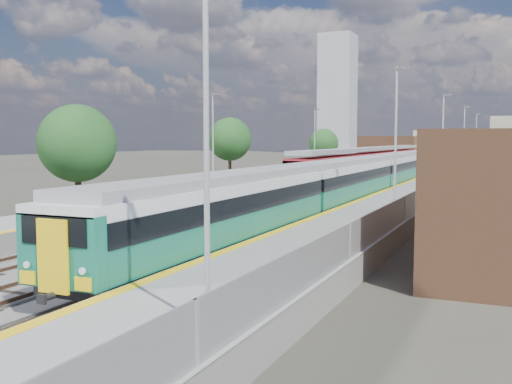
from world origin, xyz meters
The scene contains 11 objects.
ground centered at (0.00, 50.00, 0.00)m, with size 320.00×320.00×0.00m, color #47443A.
ballast_bed centered at (-2.25, 52.50, 0.03)m, with size 10.50×155.00×0.06m, color #565451.
tracks centered at (-1.65, 54.18, 0.11)m, with size 8.96×160.00×0.17m.
platform_right centered at (5.28, 52.49, 0.54)m, with size 4.70×155.00×8.52m.
platform_left centered at (-9.05, 52.49, 0.52)m, with size 4.30×155.00×8.52m.
buildings centered at (-18.12, 138.60, 10.70)m, with size 72.00×185.50×40.00m.
green_train centered at (1.50, 40.12, 2.06)m, with size 2.65×73.91×2.92m.
red_train centered at (-5.50, 70.52, 2.17)m, with size 2.91×58.96×3.67m.
tree_a centered at (-15.54, 24.15, 4.58)m, with size 5.37×5.37×7.27m.
tree_b centered at (-22.60, 62.14, 4.85)m, with size 5.69×5.69×7.71m.
tree_c centered at (-17.34, 86.39, 4.14)m, with size 4.85×4.85×6.58m.
Camera 1 is at (12.38, -8.64, 4.89)m, focal length 42.00 mm.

